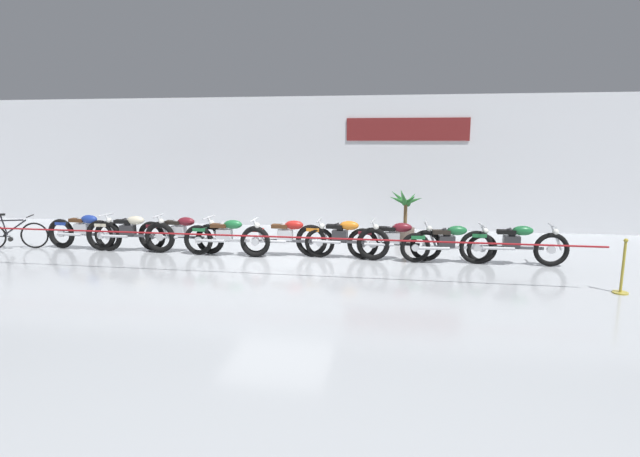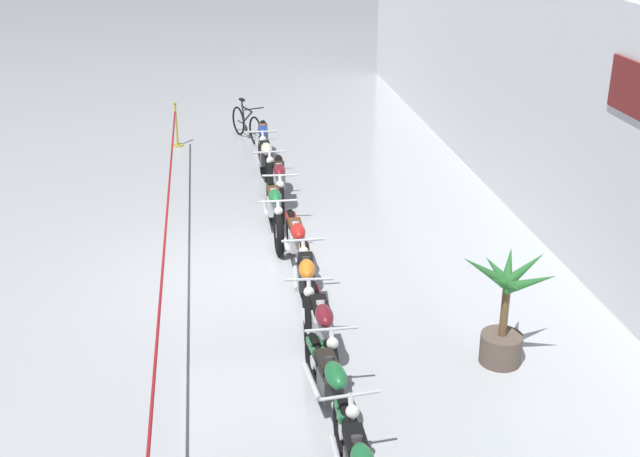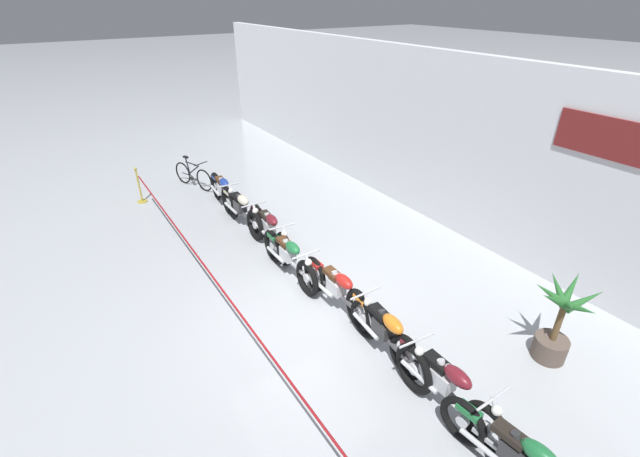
# 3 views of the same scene
# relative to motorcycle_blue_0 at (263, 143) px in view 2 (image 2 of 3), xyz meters

# --- Properties ---
(ground_plane) EXTENTS (120.00, 120.00, 0.00)m
(ground_plane) POSITION_rel_motorcycle_blue_0_xyz_m (5.32, -0.63, -0.48)
(ground_plane) COLOR #B2B7BC
(back_wall) EXTENTS (28.00, 0.29, 4.20)m
(back_wall) POSITION_rel_motorcycle_blue_0_xyz_m (5.33, 4.49, 1.63)
(back_wall) COLOR white
(back_wall) RESTS_ON ground
(motorcycle_blue_0) EXTENTS (2.21, 0.62, 0.97)m
(motorcycle_blue_0) POSITION_rel_motorcycle_blue_0_xyz_m (0.00, 0.00, 0.00)
(motorcycle_blue_0) COLOR black
(motorcycle_blue_0) RESTS_ON ground
(motorcycle_cream_1) EXTENTS (2.43, 0.62, 0.98)m
(motorcycle_cream_1) POSITION_rel_motorcycle_blue_0_xyz_m (1.31, -0.04, 0.00)
(motorcycle_cream_1) COLOR black
(motorcycle_cream_1) RESTS_ON ground
(motorcycle_maroon_2) EXTENTS (2.41, 0.62, 0.96)m
(motorcycle_maroon_2) POSITION_rel_motorcycle_blue_0_xyz_m (2.62, 0.10, -0.01)
(motorcycle_maroon_2) COLOR black
(motorcycle_maroon_2) RESTS_ON ground
(motorcycle_green_3) EXTENTS (2.22, 0.62, 0.96)m
(motorcycle_green_3) POSITION_rel_motorcycle_blue_0_xyz_m (3.92, -0.12, -0.00)
(motorcycle_green_3) COLOR black
(motorcycle_green_3) RESTS_ON ground
(motorcycle_red_4) EXTENTS (2.36, 0.62, 0.95)m
(motorcycle_red_4) POSITION_rel_motorcycle_blue_0_xyz_m (5.41, 0.09, -0.00)
(motorcycle_red_4) COLOR black
(motorcycle_red_4) RESTS_ON ground
(motorcycle_orange_5) EXTENTS (2.32, 0.62, 0.98)m
(motorcycle_orange_5) POSITION_rel_motorcycle_blue_0_xyz_m (6.77, 0.06, 0.01)
(motorcycle_orange_5) COLOR black
(motorcycle_orange_5) RESTS_ON ground
(motorcycle_maroon_6) EXTENTS (2.25, 0.62, 0.96)m
(motorcycle_maroon_6) POSITION_rel_motorcycle_blue_0_xyz_m (8.02, 0.09, -0.00)
(motorcycle_maroon_6) COLOR black
(motorcycle_maroon_6) RESTS_ON ground
(motorcycle_green_7) EXTENTS (2.24, 0.63, 0.93)m
(motorcycle_green_7) POSITION_rel_motorcycle_blue_0_xyz_m (9.28, 0.01, -0.01)
(motorcycle_green_7) COLOR black
(motorcycle_green_7) RESTS_ON ground
(bicycle) EXTENTS (1.62, 0.70, 0.95)m
(bicycle) POSITION_rel_motorcycle_blue_0_xyz_m (-1.90, -0.24, -0.10)
(bicycle) COLOR black
(bicycle) RESTS_ON ground
(potted_palm_left_of_row) EXTENTS (0.97, 1.15, 1.54)m
(potted_palm_left_of_row) POSITION_rel_motorcycle_blue_0_xyz_m (8.29, 2.35, 0.22)
(potted_palm_left_of_row) COLOR brown
(potted_palm_left_of_row) RESTS_ON ground
(stanchion_far_left) EXTENTS (13.79, 0.28, 1.05)m
(stanchion_far_left) POSITION_rel_motorcycle_blue_0_xyz_m (3.78, -1.88, 0.29)
(stanchion_far_left) COLOR gold
(stanchion_far_left) RESTS_ON ground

